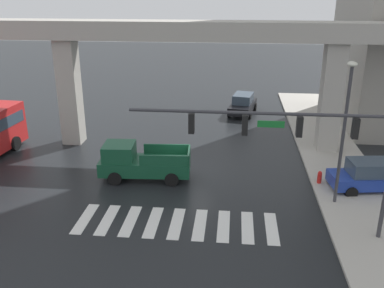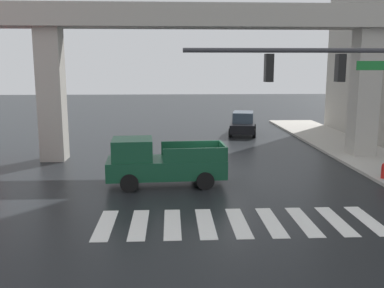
# 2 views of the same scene
# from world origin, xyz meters

# --- Properties ---
(ground_plane) EXTENTS (120.00, 120.00, 0.00)m
(ground_plane) POSITION_xyz_m (0.00, 0.00, 0.00)
(ground_plane) COLOR black
(crosswalk_stripes) EXTENTS (9.35, 2.80, 0.01)m
(crosswalk_stripes) POSITION_xyz_m (-0.00, -5.88, 0.01)
(crosswalk_stripes) COLOR silver
(crosswalk_stripes) RESTS_ON ground
(elevated_overpass) EXTENTS (49.04, 1.96, 8.35)m
(elevated_overpass) POSITION_xyz_m (0.00, 4.37, 7.03)
(elevated_overpass) COLOR #ADA89E
(elevated_overpass) RESTS_ON ground
(pickup_truck) EXTENTS (5.21, 2.32, 2.08)m
(pickup_truck) POSITION_xyz_m (-2.73, -1.13, 0.99)
(pickup_truck) COLOR #14472D
(pickup_truck) RESTS_ON ground
(sedan_black) EXTENTS (2.57, 4.56, 1.72)m
(sedan_black) POSITION_xyz_m (3.25, 12.68, 0.85)
(sedan_black) COLOR black
(sedan_black) RESTS_ON ground
(fire_hydrant) EXTENTS (0.24, 0.24, 0.85)m
(fire_hydrant) POSITION_xyz_m (7.34, -1.06, 0.43)
(fire_hydrant) COLOR red
(fire_hydrant) RESTS_ON ground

